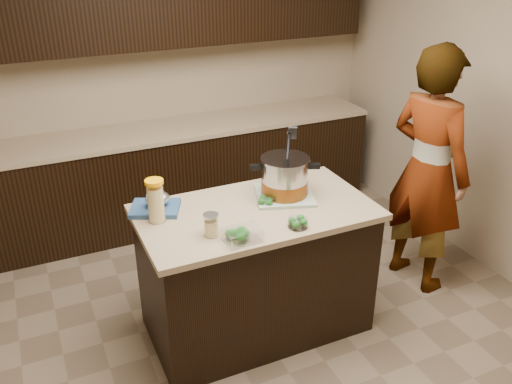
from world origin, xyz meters
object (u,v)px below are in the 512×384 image
island (256,270)px  person (428,171)px  stock_pot (285,179)px  lemonade_pitcher (156,202)px

island → person: (1.35, 0.01, 0.45)m
island → stock_pot: bearing=20.3°
lemonade_pitcher → person: bearing=-2.9°
stock_pot → lemonade_pitcher: stock_pot is taller
stock_pot → island: bearing=-138.1°
island → stock_pot: stock_pot is taller
island → stock_pot: size_ratio=3.25×
island → lemonade_pitcher: lemonade_pitcher is taller
person → island: bearing=80.4°
island → lemonade_pitcher: size_ratio=5.57×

